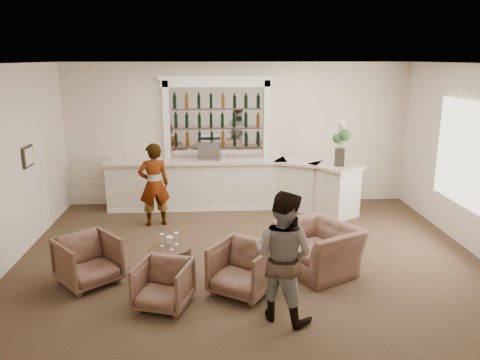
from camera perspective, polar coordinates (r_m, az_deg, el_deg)
name	(u,v)px	position (r m, az deg, el deg)	size (l,w,h in m)	color
ground	(250,262)	(8.11, 1.28, -10.00)	(8.00, 8.00, 0.00)	#503E28
room_shell	(257,120)	(8.16, 2.10, 7.29)	(8.04, 7.02, 3.32)	beige
bar_counter	(233,184)	(10.73, -0.90, -0.53)	(5.72, 1.80, 1.14)	beige
back_bar_alcove	(217,119)	(10.84, -2.83, 7.48)	(2.64, 0.25, 3.00)	white
cocktail_table	(170,261)	(7.62, -8.48, -9.80)	(0.67, 0.67, 0.50)	#492F1F
sommelier	(154,185)	(9.73, -10.44, -0.57)	(0.63, 0.42, 1.74)	gray
guest	(283,256)	(6.19, 5.25, -9.22)	(0.86, 0.67, 1.77)	gray
armchair_left	(88,260)	(7.63, -18.06, -9.31)	(0.81, 0.83, 0.76)	brown
armchair_center	(163,285)	(6.75, -9.33, -12.48)	(0.70, 0.72, 0.66)	brown
armchair_right	(243,269)	(7.00, 0.33, -10.75)	(0.82, 0.84, 0.76)	brown
armchair_far	(318,249)	(7.76, 9.54, -8.25)	(1.20, 1.05, 0.78)	brown
espresso_machine	(210,151)	(10.59, -3.72, 3.56)	(0.48, 0.40, 0.42)	#BABABF
flower_vase	(340,140)	(10.14, 12.15, 4.82)	(0.27, 0.27, 1.01)	black
wine_glass_bar_left	(223,156)	(10.52, -2.07, 2.92)	(0.07, 0.07, 0.21)	white
wine_glass_bar_right	(224,156)	(10.59, -1.90, 2.99)	(0.07, 0.07, 0.21)	white
wine_glass_tbl_a	(162,240)	(7.52, -9.48, -7.24)	(0.07, 0.07, 0.21)	white
wine_glass_tbl_b	(176,239)	(7.55, -7.77, -7.09)	(0.07, 0.07, 0.21)	white
wine_glass_tbl_c	(171,244)	(7.36, -8.36, -7.70)	(0.07, 0.07, 0.21)	white
napkin_holder	(169,240)	(7.63, -8.63, -7.24)	(0.08, 0.08, 0.12)	white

